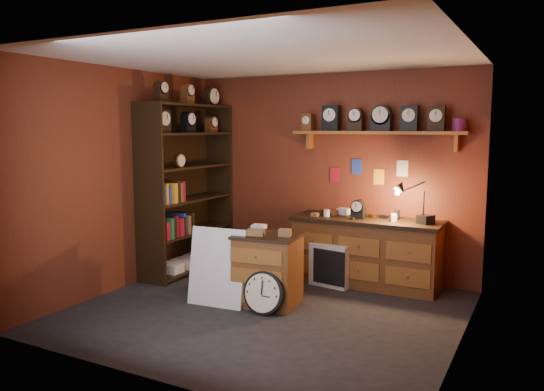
{
  "coord_description": "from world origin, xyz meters",
  "views": [
    {
      "loc": [
        2.65,
        -4.87,
        1.98
      ],
      "look_at": [
        -0.11,
        0.35,
        1.22
      ],
      "focal_mm": 35.0,
      "sensor_mm": 36.0,
      "label": 1
    }
  ],
  "objects_px": {
    "workbench": "(366,248)",
    "big_round_clock": "(264,293)",
    "low_cabinet": "(268,267)",
    "shelving_unit": "(185,181)"
  },
  "relations": [
    {
      "from": "workbench",
      "to": "big_round_clock",
      "type": "bearing_deg",
      "value": -112.07
    },
    {
      "from": "low_cabinet",
      "to": "shelving_unit",
      "type": "bearing_deg",
      "value": 149.61
    },
    {
      "from": "shelving_unit",
      "to": "low_cabinet",
      "type": "xyz_separation_m",
      "value": [
        1.7,
        -0.76,
        -0.82
      ]
    },
    {
      "from": "shelving_unit",
      "to": "workbench",
      "type": "height_order",
      "value": "shelving_unit"
    },
    {
      "from": "big_round_clock",
      "to": "shelving_unit",
      "type": "bearing_deg",
      "value": 149.68
    },
    {
      "from": "workbench",
      "to": "big_round_clock",
      "type": "xyz_separation_m",
      "value": [
        -0.63,
        -1.55,
        -0.24
      ]
    },
    {
      "from": "low_cabinet",
      "to": "big_round_clock",
      "type": "xyz_separation_m",
      "value": [
        0.11,
        -0.3,
        -0.2
      ]
    },
    {
      "from": "workbench",
      "to": "low_cabinet",
      "type": "bearing_deg",
      "value": -120.61
    },
    {
      "from": "workbench",
      "to": "low_cabinet",
      "type": "relative_size",
      "value": 2.09
    },
    {
      "from": "low_cabinet",
      "to": "workbench",
      "type": "bearing_deg",
      "value": 52.96
    }
  ]
}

